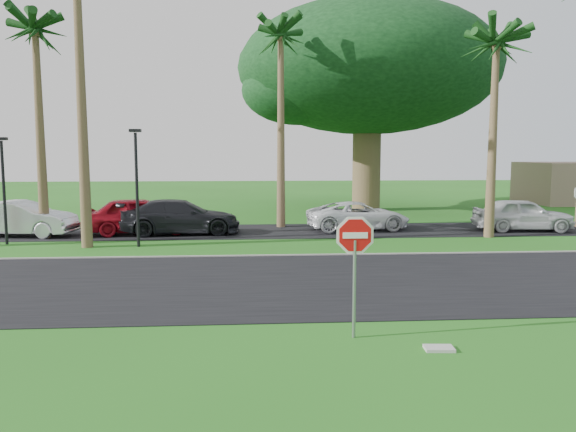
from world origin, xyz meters
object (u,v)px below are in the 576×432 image
at_px(car_dark, 180,217).
at_px(car_silver, 21,219).
at_px(car_red, 140,216).
at_px(car_minivan, 358,216).
at_px(car_pickup, 523,215).
at_px(stop_sign_near, 355,251).

bearing_deg(car_dark, car_silver, 87.71).
relative_size(car_red, car_minivan, 1.02).
distance_m(car_silver, car_pickup, 23.13).
distance_m(car_red, car_pickup, 17.97).
height_order(car_silver, car_pickup, car_silver).
xyz_separation_m(car_silver, car_minivan, (15.37, 0.98, -0.11)).
relative_size(car_silver, car_minivan, 0.98).
xyz_separation_m(car_red, car_pickup, (17.97, -0.20, -0.07)).
relative_size(car_minivan, car_pickup, 1.08).
xyz_separation_m(car_silver, car_dark, (6.99, 0.21, -0.00)).
height_order(stop_sign_near, car_minivan, stop_sign_near).
height_order(car_dark, car_minivan, car_dark).
height_order(car_red, car_pickup, car_red).
height_order(car_silver, car_red, car_red).
bearing_deg(car_pickup, car_red, 94.39).
bearing_deg(stop_sign_near, car_silver, 129.88).
distance_m(car_dark, car_minivan, 8.42).
relative_size(car_silver, car_red, 0.96).
bearing_deg(stop_sign_near, car_pickup, 53.56).
bearing_deg(car_red, car_silver, 85.73).
relative_size(stop_sign_near, car_silver, 0.55).
xyz_separation_m(car_dark, car_minivan, (8.38, 0.78, -0.11)).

